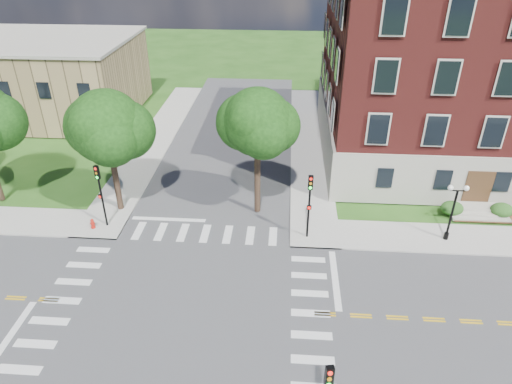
# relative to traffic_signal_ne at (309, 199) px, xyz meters

# --- Properties ---
(ground) EXTENTS (160.00, 160.00, 0.00)m
(ground) POSITION_rel_traffic_signal_ne_xyz_m (-7.17, -7.21, -3.19)
(ground) COLOR #214914
(ground) RESTS_ON ground
(road_ew) EXTENTS (90.00, 12.00, 0.01)m
(road_ew) POSITION_rel_traffic_signal_ne_xyz_m (-7.17, -7.21, -3.18)
(road_ew) COLOR #3D3D3F
(road_ew) RESTS_ON ground
(road_ns) EXTENTS (12.00, 90.00, 0.01)m
(road_ns) POSITION_rel_traffic_signal_ne_xyz_m (-7.17, -7.21, -3.18)
(road_ns) COLOR #3D3D3F
(road_ns) RESTS_ON ground
(sidewalk_ne) EXTENTS (34.00, 34.00, 0.12)m
(sidewalk_ne) POSITION_rel_traffic_signal_ne_xyz_m (8.21, 8.16, -3.13)
(sidewalk_ne) COLOR #9E9B93
(sidewalk_ne) RESTS_ON ground
(sidewalk_nw) EXTENTS (34.00, 34.00, 0.12)m
(sidewalk_nw) POSITION_rel_traffic_signal_ne_xyz_m (-22.54, 8.16, -3.13)
(sidewalk_nw) COLOR #9E9B93
(sidewalk_nw) RESTS_ON ground
(crosswalk_east) EXTENTS (2.20, 10.20, 0.02)m
(crosswalk_east) POSITION_rel_traffic_signal_ne_xyz_m (0.03, -7.21, -3.19)
(crosswalk_east) COLOR silver
(crosswalk_east) RESTS_ON ground
(stop_bar_east) EXTENTS (0.40, 5.50, 0.00)m
(stop_bar_east) POSITION_rel_traffic_signal_ne_xyz_m (1.63, -4.21, -3.19)
(stop_bar_east) COLOR silver
(stop_bar_east) RESTS_ON ground
(main_building) EXTENTS (30.60, 22.40, 16.50)m
(main_building) POSITION_rel_traffic_signal_ne_xyz_m (16.83, 14.78, 5.15)
(main_building) COLOR #A3A190
(main_building) RESTS_ON ground
(secondary_building) EXTENTS (20.40, 15.40, 8.30)m
(secondary_building) POSITION_rel_traffic_signal_ne_xyz_m (-29.17, 22.79, 1.09)
(secondary_building) COLOR olive
(secondary_building) RESTS_ON ground
(tree_c) EXTENTS (5.24, 5.24, 9.30)m
(tree_c) POSITION_rel_traffic_signal_ne_xyz_m (-14.16, 2.72, 3.59)
(tree_c) COLOR black
(tree_c) RESTS_ON ground
(tree_d) EXTENTS (4.76, 4.76, 9.55)m
(tree_d) POSITION_rel_traffic_signal_ne_xyz_m (-3.68, 3.12, 4.06)
(tree_d) COLOR black
(tree_d) RESTS_ON ground
(traffic_signal_ne) EXTENTS (0.33, 0.36, 4.80)m
(traffic_signal_ne) POSITION_rel_traffic_signal_ne_xyz_m (0.00, 0.00, 0.00)
(traffic_signal_ne) COLOR black
(traffic_signal_ne) RESTS_ON ground
(traffic_signal_nw) EXTENTS (0.38, 0.45, 4.80)m
(traffic_signal_nw) POSITION_rel_traffic_signal_ne_xyz_m (-14.40, 0.40, 0.00)
(traffic_signal_nw) COLOR black
(traffic_signal_nw) RESTS_ON ground
(twin_lamp_west) EXTENTS (1.36, 0.36, 4.23)m
(twin_lamp_west) POSITION_rel_traffic_signal_ne_xyz_m (9.57, 0.41, -0.66)
(twin_lamp_west) COLOR black
(twin_lamp_west) RESTS_ON ground
(fire_hydrant) EXTENTS (0.35, 0.35, 0.75)m
(fire_hydrant) POSITION_rel_traffic_signal_ne_xyz_m (-15.26, -0.02, -2.72)
(fire_hydrant) COLOR red
(fire_hydrant) RESTS_ON ground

